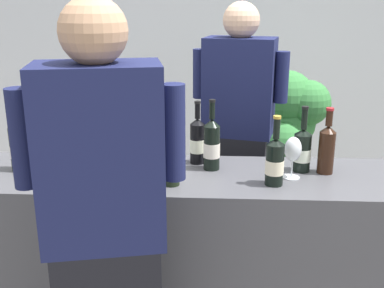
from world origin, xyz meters
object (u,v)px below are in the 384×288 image
Objects in this scene: wine_bottle_3 at (138,162)px; wine_bottle_8 at (61,149)px; wine_bottle_6 at (87,141)px; wine_bottle_9 at (197,141)px; person_guest at (107,251)px; potted_shrub at (290,128)px; wine_bottle_4 at (18,145)px; wine_bottle_2 at (171,158)px; wine_bottle_0 at (275,161)px; wine_bottle_7 at (327,148)px; wine_bottle_10 at (302,150)px; person_server at (237,149)px; wine_glass at (293,151)px; wine_bottle_1 at (212,144)px.

wine_bottle_3 is 0.42m from wine_bottle_8.
wine_bottle_6 is 1.01× the size of wine_bottle_9.
wine_bottle_9 is (0.24, 0.33, 0.00)m from wine_bottle_3.
person_guest is 1.42× the size of potted_shrub.
wine_bottle_4 is at bearing 163.67° from wine_bottle_3.
wine_bottle_4 is at bearing 168.82° from wine_bottle_2.
wine_bottle_0 is 0.95× the size of wine_bottle_4.
potted_shrub is at bearing 88.86° from wine_bottle_7.
wine_bottle_2 is 1.06× the size of wine_bottle_9.
wine_bottle_4 reaches higher than wine_bottle_10.
wine_bottle_0 is at bearing -5.75° from wine_bottle_4.
wine_bottle_2 reaches higher than wine_bottle_0.
wine_bottle_0 is at bearing 37.62° from person_guest.
person_server is at bearing 115.49° from wine_bottle_10.
person_server is at bearing 67.74° from person_guest.
potted_shrub is at bearing 57.08° from person_server.
wine_bottle_7 is at bearing -57.39° from person_server.
person_server is (0.23, 0.50, -0.20)m from wine_bottle_9.
person_server is (-0.22, 0.68, -0.21)m from wine_glass.
person_server is 1.37m from person_guest.
wine_glass is at bearing -9.14° from wine_bottle_6.
wine_bottle_4 is 0.20× the size of person_server.
person_server is (0.15, 0.58, -0.21)m from wine_bottle_1.
wine_bottle_6 is at bearing 175.81° from wine_bottle_7.
wine_bottle_1 is 0.80m from person_guest.
wine_bottle_1 reaches higher than potted_shrub.
wine_bottle_10 is (0.61, 0.21, -0.02)m from wine_bottle_2.
wine_bottle_6 is at bearing 164.77° from wine_bottle_0.
wine_bottle_2 is at bearing -168.33° from wine_glass.
wine_bottle_6 is 0.18m from wine_bottle_8.
person_server reaches higher than wine_bottle_10.
person_guest reaches higher than wine_bottle_4.
wine_bottle_4 reaches higher than wine_glass.
wine_bottle_3 is at bearing 83.75° from person_guest.
wine_bottle_8 is 1.11m from person_server.
wine_bottle_9 is (-0.61, 0.11, -0.01)m from wine_bottle_7.
wine_bottle_1 reaches higher than wine_bottle_3.
wine_bottle_2 reaches higher than wine_bottle_4.
wine_bottle_1 reaches higher than wine_bottle_10.
wine_bottle_6 is at bearing 109.27° from person_guest.
wine_glass is at bearing 43.39° from wine_bottle_0.
wine_bottle_4 is at bearing -170.12° from wine_bottle_9.
wine_bottle_9 is 1.00× the size of wine_bottle_10.
person_server is at bearing 33.82° from wine_bottle_6.
person_guest is at bearing -116.06° from potted_shrub.
wine_bottle_4 is (-0.93, -0.06, -0.00)m from wine_bottle_1.
wine_bottle_7 is (1.17, -0.09, 0.01)m from wine_bottle_6.
wine_bottle_3 and wine_bottle_9 have the same top height.
wine_bottle_4 is 1.04× the size of wine_bottle_9.
person_server is at bearing -122.92° from potted_shrub.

